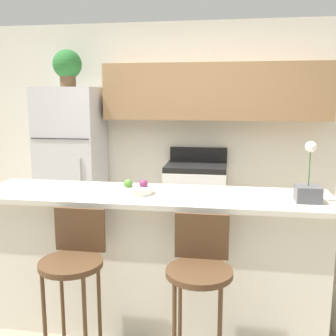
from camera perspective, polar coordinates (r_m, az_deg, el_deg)
ground_plane at (r=3.18m, az=-2.24°, el=-21.43°), size 14.00×14.00×0.00m
wall_back at (r=4.76m, az=4.18°, el=7.59°), size 5.60×0.38×2.55m
counter_bar at (r=2.94m, az=-2.31°, el=-13.05°), size 2.51×0.63×1.00m
refrigerator at (r=4.89m, az=-13.82°, el=0.78°), size 0.72×0.63×1.78m
stove_range at (r=4.63m, az=4.07°, el=-4.92°), size 0.69×0.62×1.07m
bar_stool_left at (r=2.53m, az=-13.55°, el=-13.43°), size 0.38×0.38×0.98m
bar_stool_right at (r=2.36m, az=4.63°, el=-14.94°), size 0.38×0.38×0.98m
potted_plant_on_fridge at (r=4.84m, az=-14.40°, el=14.13°), size 0.33×0.33×0.43m
orchid_vase at (r=2.70m, az=19.68°, el=-2.80°), size 0.16×0.16×0.40m
fruit_bowl at (r=2.78m, az=-4.69°, el=-3.07°), size 0.24×0.24×0.10m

